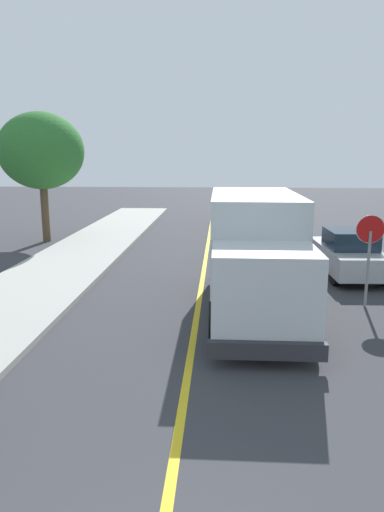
% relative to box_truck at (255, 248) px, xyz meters
% --- Properties ---
extents(centre_line_yellow, '(0.16, 56.00, 0.01)m').
position_rel_box_truck_xyz_m(centre_line_yellow, '(-1.57, -0.24, -1.76)').
color(centre_line_yellow, gold).
rests_on(centre_line_yellow, ground).
extents(box_truck, '(2.43, 7.19, 3.20)m').
position_rel_box_truck_xyz_m(box_truck, '(0.00, 0.00, 0.00)').
color(box_truck, silver).
rests_on(box_truck, ground).
extents(parked_car_near, '(1.86, 4.42, 1.67)m').
position_rel_box_truck_xyz_m(parked_car_near, '(0.30, 5.84, -0.97)').
color(parked_car_near, black).
rests_on(parked_car_near, ground).
extents(parked_car_mid, '(2.01, 4.48, 1.67)m').
position_rel_box_truck_xyz_m(parked_car_mid, '(0.48, 11.72, -0.97)').
color(parked_car_mid, '#B7B7BC').
rests_on(parked_car_mid, ground).
extents(parked_car_far, '(1.95, 4.46, 1.67)m').
position_rel_box_truck_xyz_m(parked_car_far, '(0.54, 17.52, -0.97)').
color(parked_car_far, maroon).
rests_on(parked_car_far, ground).
extents(parked_van_across, '(1.96, 4.46, 1.67)m').
position_rel_box_truck_xyz_m(parked_van_across, '(3.63, 4.08, -0.97)').
color(parked_van_across, '#B7B7BC').
rests_on(parked_van_across, ground).
extents(stop_sign, '(0.80, 0.10, 2.65)m').
position_rel_box_truck_xyz_m(stop_sign, '(3.20, 0.42, 0.09)').
color(stop_sign, gray).
rests_on(stop_sign, ground).
extents(street_tree_down_block, '(4.10, 4.10, 6.29)m').
position_rel_box_truck_xyz_m(street_tree_down_block, '(-9.67, 10.04, 2.66)').
color(street_tree_down_block, brown).
rests_on(street_tree_down_block, ground).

